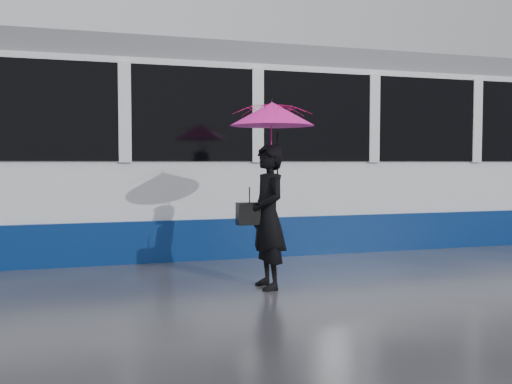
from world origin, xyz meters
name	(u,v)px	position (x,y,z in m)	size (l,w,h in m)	color
ground	(247,275)	(0.00, 0.00, 0.00)	(90.00, 90.00, 0.00)	#27272C
rails	(207,247)	(0.00, 2.50, 0.01)	(34.00, 1.51, 0.02)	#3F3D38
tram	(22,152)	(-2.96, 2.50, 1.64)	(26.00, 2.56, 3.35)	white
woman	(268,217)	(0.02, -0.83, 0.84)	(0.62, 0.40, 1.69)	black
umbrella	(272,131)	(0.07, -0.83, 1.85)	(1.06, 1.06, 1.14)	#F1146B
handbag	(250,214)	(-0.20, -0.81, 0.89)	(0.31, 0.15, 0.44)	black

